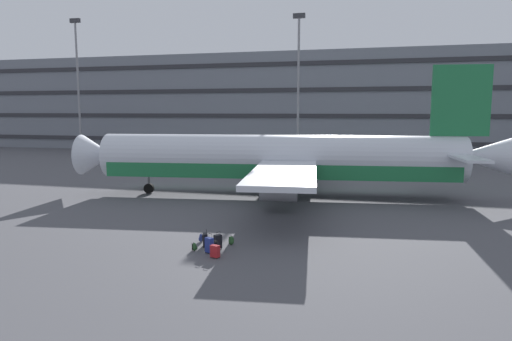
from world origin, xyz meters
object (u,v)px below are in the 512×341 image
(suitcase_black, at_px, (218,241))
(suitcase_large, at_px, (215,251))
(suitcase_orange, at_px, (205,240))
(backpack_laid_flat, at_px, (231,241))
(airliner, at_px, (283,159))
(backpack_small, at_px, (201,238))
(suitcase_teal, at_px, (209,245))
(backpack_silver, at_px, (195,247))

(suitcase_black, bearing_deg, suitcase_large, -75.87)
(suitcase_black, relative_size, suitcase_orange, 1.02)
(suitcase_large, xyz_separation_m, backpack_laid_flat, (0.10, 2.37, -0.12))
(suitcase_large, relative_size, backpack_laid_flat, 1.58)
(airliner, distance_m, suitcase_orange, 16.01)
(backpack_laid_flat, relative_size, backpack_small, 1.03)
(suitcase_teal, bearing_deg, suitcase_orange, 121.21)
(backpack_laid_flat, bearing_deg, suitcase_teal, -111.05)
(suitcase_large, bearing_deg, suitcase_black, 104.13)
(airliner, height_order, suitcase_large, airliner)
(suitcase_teal, relative_size, backpack_silver, 2.14)
(suitcase_black, distance_m, suitcase_orange, 0.84)
(airliner, relative_size, backpack_laid_flat, 68.16)
(backpack_laid_flat, distance_m, backpack_silver, 2.19)
(suitcase_orange, xyz_separation_m, backpack_laid_flat, (1.28, 0.68, -0.16))
(suitcase_black, distance_m, suitcase_teal, 0.82)
(suitcase_teal, distance_m, suitcase_orange, 1.20)
(suitcase_teal, height_order, suitcase_large, suitcase_teal)
(backpack_small, bearing_deg, suitcase_orange, -53.99)
(backpack_silver, bearing_deg, backpack_small, 100.07)
(backpack_laid_flat, relative_size, backpack_silver, 1.12)
(airliner, relative_size, suitcase_large, 43.05)
(airliner, relative_size, suitcase_orange, 38.96)
(backpack_laid_flat, bearing_deg, suitcase_orange, -151.95)
(suitcase_large, bearing_deg, suitcase_teal, 129.99)
(airliner, xyz_separation_m, backpack_small, (-1.72, -14.92, -3.02))
(suitcase_large, bearing_deg, backpack_silver, 150.14)
(airliner, height_order, suitcase_black, airliner)
(suitcase_teal, xyz_separation_m, suitcase_large, (0.56, -0.66, -0.08))
(backpack_silver, bearing_deg, suitcase_orange, 71.58)
(backpack_silver, bearing_deg, suitcase_teal, -10.99)
(suitcase_orange, relative_size, backpack_laid_flat, 1.75)
(suitcase_orange, bearing_deg, backpack_small, 126.01)
(suitcase_black, height_order, backpack_laid_flat, suitcase_black)
(suitcase_large, bearing_deg, suitcase_orange, 124.89)
(suitcase_black, bearing_deg, suitcase_teal, -103.23)
(airliner, distance_m, suitcase_black, 16.19)
(airliner, height_order, backpack_laid_flat, airliner)
(airliner, bearing_deg, backpack_silver, -94.94)
(suitcase_black, bearing_deg, suitcase_orange, 164.36)
(suitcase_large, xyz_separation_m, backpack_small, (-1.75, 2.48, -0.12))
(suitcase_large, bearing_deg, backpack_laid_flat, 87.55)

